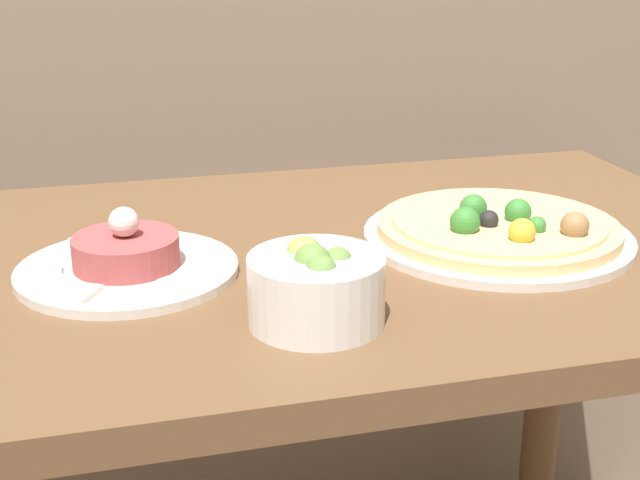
{
  "coord_description": "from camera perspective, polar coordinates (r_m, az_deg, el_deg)",
  "views": [
    {
      "loc": [
        -0.25,
        -0.58,
        1.12
      ],
      "look_at": [
        -0.03,
        0.25,
        0.81
      ],
      "focal_mm": 50.0,
      "sensor_mm": 36.0,
      "label": 1
    }
  ],
  "objects": [
    {
      "name": "dining_table",
      "position": [
        1.06,
        0.26,
        -7.25
      ],
      "size": [
        1.04,
        0.66,
        0.77
      ],
      "color": "brown",
      "rests_on": "ground_plane"
    },
    {
      "name": "pizza_plate",
      "position": [
        1.04,
        11.34,
        0.64
      ],
      "size": [
        0.31,
        0.31,
        0.05
      ],
      "color": "silver",
      "rests_on": "dining_table"
    },
    {
      "name": "tartare_plate",
      "position": [
        0.95,
        -12.26,
        -1.31
      ],
      "size": [
        0.23,
        0.23,
        0.07
      ],
      "color": "silver",
      "rests_on": "dining_table"
    },
    {
      "name": "small_bowl",
      "position": [
        0.81,
        -0.26,
        -2.97
      ],
      "size": [
        0.13,
        0.13,
        0.08
      ],
      "color": "white",
      "rests_on": "dining_table"
    }
  ]
}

